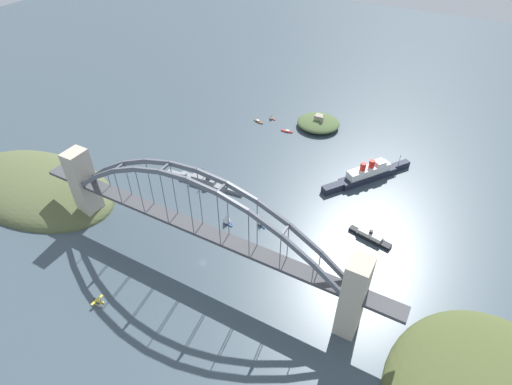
{
  "coord_description": "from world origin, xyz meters",
  "views": [
    {
      "loc": [
        128.1,
        -152.56,
        225.93
      ],
      "look_at": [
        0.0,
        78.65,
        8.0
      ],
      "focal_mm": 28.98,
      "sensor_mm": 36.0,
      "label": 1
    }
  ],
  "objects_px": {
    "small_boat_1": "(258,121)",
    "small_boat_5": "(262,220)",
    "harbor_arch_bridge": "(199,229)",
    "small_boat_2": "(272,116)",
    "seaplane_taxiing_near_bridge": "(98,302)",
    "small_boat_3": "(227,218)",
    "ocean_liner": "(367,174)",
    "harbor_ferry_steamer": "(370,236)",
    "fort_island_mid_harbor": "(318,123)",
    "small_boat_0": "(123,195)",
    "small_boat_4": "(287,131)",
    "naval_cruiser": "(205,181)"
  },
  "relations": [
    {
      "from": "small_boat_1",
      "to": "small_boat_5",
      "type": "bearing_deg",
      "value": -60.36
    },
    {
      "from": "harbor_arch_bridge",
      "to": "small_boat_2",
      "type": "height_order",
      "value": "harbor_arch_bridge"
    },
    {
      "from": "seaplane_taxiing_near_bridge",
      "to": "small_boat_3",
      "type": "bearing_deg",
      "value": 72.8
    },
    {
      "from": "small_boat_2",
      "to": "small_boat_3",
      "type": "bearing_deg",
      "value": -74.7
    },
    {
      "from": "ocean_liner",
      "to": "harbor_ferry_steamer",
      "type": "relative_size",
      "value": 2.36
    },
    {
      "from": "fort_island_mid_harbor",
      "to": "small_boat_2",
      "type": "relative_size",
      "value": 5.56
    },
    {
      "from": "ocean_liner",
      "to": "small_boat_5",
      "type": "xyz_separation_m",
      "value": [
        -54.83,
        -96.0,
        -1.55
      ]
    },
    {
      "from": "harbor_ferry_steamer",
      "to": "seaplane_taxiing_near_bridge",
      "type": "xyz_separation_m",
      "value": [
        -136.55,
        -141.91,
        -0.67
      ]
    },
    {
      "from": "ocean_liner",
      "to": "fort_island_mid_harbor",
      "type": "height_order",
      "value": "ocean_liner"
    },
    {
      "from": "harbor_ferry_steamer",
      "to": "small_boat_1",
      "type": "xyz_separation_m",
      "value": [
        -158.37,
        113.16,
        -1.84
      ]
    },
    {
      "from": "small_boat_0",
      "to": "small_boat_2",
      "type": "relative_size",
      "value": 1.28
    },
    {
      "from": "small_boat_0",
      "to": "small_boat_3",
      "type": "relative_size",
      "value": 0.89
    },
    {
      "from": "small_boat_3",
      "to": "small_boat_4",
      "type": "relative_size",
      "value": 0.9
    },
    {
      "from": "small_boat_5",
      "to": "small_boat_2",
      "type": "bearing_deg",
      "value": 114.59
    },
    {
      "from": "small_boat_3",
      "to": "naval_cruiser",
      "type": "bearing_deg",
      "value": 143.04
    },
    {
      "from": "small_boat_3",
      "to": "small_boat_5",
      "type": "xyz_separation_m",
      "value": [
        24.69,
        11.64,
        -0.79
      ]
    },
    {
      "from": "seaplane_taxiing_near_bridge",
      "to": "ocean_liner",
      "type": "bearing_deg",
      "value": 62.21
    },
    {
      "from": "harbor_ferry_steamer",
      "to": "small_boat_0",
      "type": "xyz_separation_m",
      "value": [
        -195.59,
        -55.35,
        2.13
      ]
    },
    {
      "from": "harbor_arch_bridge",
      "to": "small_boat_1",
      "type": "distance_m",
      "value": 205.64
    },
    {
      "from": "naval_cruiser",
      "to": "seaplane_taxiing_near_bridge",
      "type": "relative_size",
      "value": 8.31
    },
    {
      "from": "small_boat_2",
      "to": "small_boat_4",
      "type": "xyz_separation_m",
      "value": [
        26.43,
        -15.85,
        -2.99
      ]
    },
    {
      "from": "seaplane_taxiing_near_bridge",
      "to": "small_boat_5",
      "type": "height_order",
      "value": "small_boat_5"
    },
    {
      "from": "small_boat_0",
      "to": "small_boat_3",
      "type": "height_order",
      "value": "small_boat_3"
    },
    {
      "from": "seaplane_taxiing_near_bridge",
      "to": "small_boat_0",
      "type": "xyz_separation_m",
      "value": [
        -59.03,
        86.56,
        2.8
      ]
    },
    {
      "from": "fort_island_mid_harbor",
      "to": "small_boat_3",
      "type": "xyz_separation_m",
      "value": [
        -6.28,
        -172.53,
        0.43
      ]
    },
    {
      "from": "naval_cruiser",
      "to": "fort_island_mid_harbor",
      "type": "distance_m",
      "value": 148.53
    },
    {
      "from": "small_boat_2",
      "to": "harbor_ferry_steamer",
      "type": "bearing_deg",
      "value": -40.22
    },
    {
      "from": "harbor_arch_bridge",
      "to": "naval_cruiser",
      "type": "bearing_deg",
      "value": 123.3
    },
    {
      "from": "small_boat_0",
      "to": "small_boat_2",
      "type": "bearing_deg",
      "value": 75.49
    },
    {
      "from": "fort_island_mid_harbor",
      "to": "small_boat_4",
      "type": "xyz_separation_m",
      "value": [
        -24.42,
        -25.41,
        -4.09
      ]
    },
    {
      "from": "harbor_arch_bridge",
      "to": "fort_island_mid_harbor",
      "type": "xyz_separation_m",
      "value": [
        -0.37,
        215.9,
        -28.37
      ]
    },
    {
      "from": "harbor_ferry_steamer",
      "to": "small_boat_3",
      "type": "bearing_deg",
      "value": -160.34
    },
    {
      "from": "naval_cruiser",
      "to": "harbor_ferry_steamer",
      "type": "height_order",
      "value": "naval_cruiser"
    },
    {
      "from": "ocean_liner",
      "to": "seaplane_taxiing_near_bridge",
      "type": "xyz_separation_m",
      "value": [
        -111.93,
        -212.35,
        -4.07
      ]
    },
    {
      "from": "naval_cruiser",
      "to": "small_boat_4",
      "type": "bearing_deg",
      "value": 77.68
    },
    {
      "from": "harbor_ferry_steamer",
      "to": "small_boat_2",
      "type": "bearing_deg",
      "value": 139.78
    },
    {
      "from": "seaplane_taxiing_near_bridge",
      "to": "fort_island_mid_harbor",
      "type": "bearing_deg",
      "value": 82.06
    },
    {
      "from": "small_boat_1",
      "to": "small_boat_4",
      "type": "relative_size",
      "value": 0.96
    },
    {
      "from": "naval_cruiser",
      "to": "small_boat_0",
      "type": "relative_size",
      "value": 7.39
    },
    {
      "from": "fort_island_mid_harbor",
      "to": "small_boat_0",
      "type": "distance_m",
      "value": 214.26
    },
    {
      "from": "naval_cruiser",
      "to": "small_boat_1",
      "type": "height_order",
      "value": "naval_cruiser"
    },
    {
      "from": "harbor_ferry_steamer",
      "to": "small_boat_4",
      "type": "xyz_separation_m",
      "value": [
        -122.29,
        109.92,
        -1.88
      ]
    },
    {
      "from": "fort_island_mid_harbor",
      "to": "small_boat_3",
      "type": "bearing_deg",
      "value": -92.08
    },
    {
      "from": "small_boat_1",
      "to": "small_boat_2",
      "type": "xyz_separation_m",
      "value": [
        9.65,
        12.61,
        2.95
      ]
    },
    {
      "from": "seaplane_taxiing_near_bridge",
      "to": "small_boat_0",
      "type": "height_order",
      "value": "small_boat_0"
    },
    {
      "from": "small_boat_4",
      "to": "small_boat_0",
      "type": "bearing_deg",
      "value": -113.92
    },
    {
      "from": "seaplane_taxiing_near_bridge",
      "to": "small_boat_2",
      "type": "relative_size",
      "value": 1.14
    },
    {
      "from": "seaplane_taxiing_near_bridge",
      "to": "small_boat_2",
      "type": "distance_m",
      "value": 267.96
    },
    {
      "from": "harbor_ferry_steamer",
      "to": "fort_island_mid_harbor",
      "type": "relative_size",
      "value": 0.76
    },
    {
      "from": "harbor_arch_bridge",
      "to": "small_boat_3",
      "type": "bearing_deg",
      "value": 98.71
    }
  ]
}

